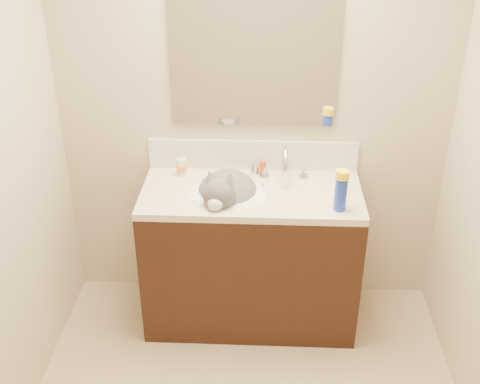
# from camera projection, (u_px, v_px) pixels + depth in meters

# --- Properties ---
(room_shell) EXTENTS (2.24, 2.54, 2.52)m
(room_shell) POSITION_uv_depth(u_px,v_px,m) (245.00, 170.00, 2.11)
(room_shell) COLOR tan
(room_shell) RESTS_ON ground
(vanity_cabinet) EXTENTS (1.20, 0.55, 0.82)m
(vanity_cabinet) POSITION_uv_depth(u_px,v_px,m) (251.00, 259.00, 3.48)
(vanity_cabinet) COLOR black
(vanity_cabinet) RESTS_ON ground
(counter_slab) EXTENTS (1.20, 0.55, 0.04)m
(counter_slab) POSITION_uv_depth(u_px,v_px,m) (251.00, 194.00, 3.27)
(counter_slab) COLOR beige
(counter_slab) RESTS_ON vanity_cabinet
(basin) EXTENTS (0.45, 0.36, 0.14)m
(basin) POSITION_uv_depth(u_px,v_px,m) (229.00, 204.00, 3.27)
(basin) COLOR white
(basin) RESTS_ON vanity_cabinet
(faucet) EXTENTS (0.28, 0.20, 0.21)m
(faucet) POSITION_uv_depth(u_px,v_px,m) (285.00, 166.00, 3.33)
(faucet) COLOR silver
(faucet) RESTS_ON counter_slab
(cat) EXTENTS (0.40, 0.49, 0.35)m
(cat) POSITION_uv_depth(u_px,v_px,m) (226.00, 194.00, 3.26)
(cat) COLOR #4B494B
(cat) RESTS_ON basin
(backsplash) EXTENTS (1.20, 0.02, 0.18)m
(backsplash) POSITION_uv_depth(u_px,v_px,m) (253.00, 155.00, 3.45)
(backsplash) COLOR silver
(backsplash) RESTS_ON counter_slab
(mirror) EXTENTS (0.90, 0.02, 0.80)m
(mirror) POSITION_uv_depth(u_px,v_px,m) (254.00, 54.00, 3.16)
(mirror) COLOR white
(mirror) RESTS_ON room_shell
(pill_bottle) EXTENTS (0.07, 0.07, 0.10)m
(pill_bottle) POSITION_uv_depth(u_px,v_px,m) (181.00, 167.00, 3.41)
(pill_bottle) COLOR silver
(pill_bottle) RESTS_ON counter_slab
(pill_label) EXTENTS (0.07, 0.07, 0.04)m
(pill_label) POSITION_uv_depth(u_px,v_px,m) (182.00, 168.00, 3.41)
(pill_label) COLOR orange
(pill_label) RESTS_ON pill_bottle
(silver_jar) EXTENTS (0.06, 0.06, 0.06)m
(silver_jar) POSITION_uv_depth(u_px,v_px,m) (255.00, 169.00, 3.43)
(silver_jar) COLOR #B7B7BC
(silver_jar) RESTS_ON counter_slab
(amber_bottle) EXTENTS (0.04, 0.04, 0.09)m
(amber_bottle) POSITION_uv_depth(u_px,v_px,m) (263.00, 168.00, 3.41)
(amber_bottle) COLOR #C14516
(amber_bottle) RESTS_ON counter_slab
(toothbrush) EXTENTS (0.02, 0.13, 0.01)m
(toothbrush) POSITION_uv_depth(u_px,v_px,m) (263.00, 186.00, 3.30)
(toothbrush) COLOR silver
(toothbrush) RESTS_ON counter_slab
(toothbrush_head) EXTENTS (0.02, 0.03, 0.02)m
(toothbrush_head) POSITION_uv_depth(u_px,v_px,m) (263.00, 186.00, 3.30)
(toothbrush_head) COLOR #5EA0C9
(toothbrush_head) RESTS_ON counter_slab
(spray_can) EXTENTS (0.07, 0.07, 0.17)m
(spray_can) POSITION_uv_depth(u_px,v_px,m) (341.00, 195.00, 3.05)
(spray_can) COLOR #1A35BB
(spray_can) RESTS_ON counter_slab
(spray_cap) EXTENTS (0.08, 0.08, 0.04)m
(spray_cap) POSITION_uv_depth(u_px,v_px,m) (342.00, 175.00, 2.99)
(spray_cap) COLOR yellow
(spray_cap) RESTS_ON spray_can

